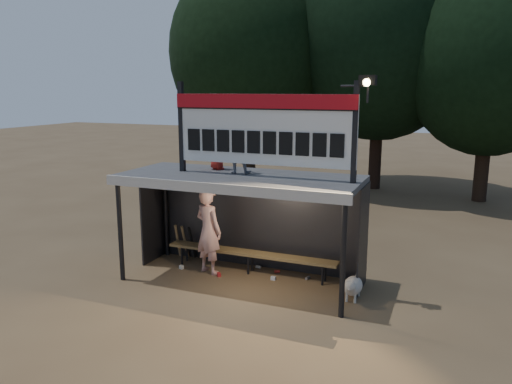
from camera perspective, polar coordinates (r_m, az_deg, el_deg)
ground at (r=10.95m, az=-1.79°, el=-10.10°), size 80.00×80.00×0.00m
player at (r=11.17m, az=-5.45°, el=-4.43°), size 0.82×0.68×1.94m
child_a at (r=10.48m, az=-2.04°, el=5.34°), size 0.63×0.53×1.17m
child_b at (r=11.02m, az=-4.48°, el=4.93°), size 0.53×0.50×0.91m
dugout_shelter at (r=10.63m, az=-1.32°, el=-0.36°), size 5.10×2.08×2.32m
scoreboard_assembly at (r=9.97m, az=1.03°, el=7.43°), size 4.10×0.27×1.99m
bench at (r=11.27m, az=-0.66°, el=-7.09°), size 4.00×0.35×0.48m
tree_left at (r=20.98m, az=-0.77°, el=15.68°), size 6.46×6.46×9.27m
tree_mid at (r=21.13m, az=14.12°, el=17.08°), size 7.22×7.22×10.36m
tree_right at (r=19.84m, az=25.38°, el=13.87°), size 6.08×6.08×8.72m
dog at (r=10.12m, az=10.99°, el=-10.51°), size 0.36×0.81×0.49m
bats at (r=12.29m, az=-8.12°, el=-5.62°), size 0.48×0.33×0.84m
litter at (r=11.29m, az=-0.55°, el=-9.20°), size 2.99×0.89×0.08m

